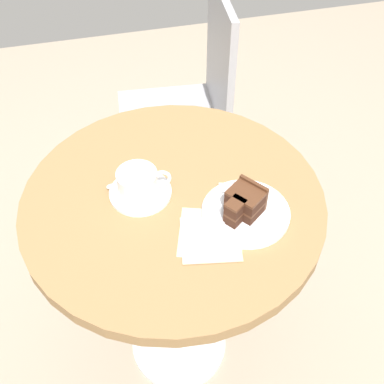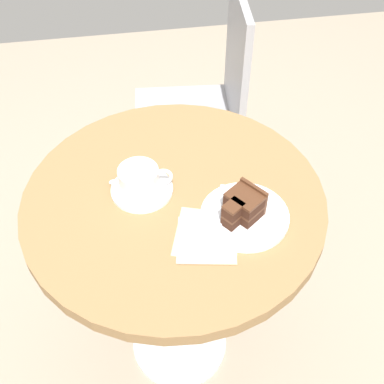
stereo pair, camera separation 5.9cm
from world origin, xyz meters
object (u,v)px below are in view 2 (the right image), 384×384
object	(u,v)px
fork	(223,201)
cake_plate	(245,216)
saucer	(142,190)
cake_slice	(243,205)
teaspoon	(120,189)
napkin	(207,237)
cafe_chair	(210,98)
coffee_cup	(140,180)

from	to	relation	value
fork	cake_plate	bearing A→B (deg)	-121.62
saucer	cake_slice	distance (m)	0.25
cake_slice	fork	world-z (taller)	cake_slice
fork	teaspoon	bearing A→B (deg)	88.79
saucer	napkin	bearing A→B (deg)	-52.28
cake_plate	cafe_chair	bearing A→B (deg)	84.54
teaspoon	cake_slice	bearing A→B (deg)	-140.76
cake_plate	fork	xyz separation A→B (m)	(-0.04, 0.05, 0.01)
fork	coffee_cup	bearing A→B (deg)	86.13
coffee_cup	cake_plate	world-z (taller)	coffee_cup
napkin	cafe_chair	size ratio (longest dim) A/B	0.19
saucer	coffee_cup	xyz separation A→B (m)	(-0.00, -0.00, 0.04)
cafe_chair	saucer	bearing A→B (deg)	-19.83
fork	cafe_chair	world-z (taller)	cafe_chair
cake_slice	napkin	xyz separation A→B (m)	(-0.09, -0.04, -0.04)
saucer	coffee_cup	world-z (taller)	coffee_cup
coffee_cup	napkin	world-z (taller)	coffee_cup
cake_plate	cake_slice	world-z (taller)	cake_slice
cake_plate	coffee_cup	bearing A→B (deg)	152.11
cake_plate	fork	distance (m)	0.06
cake_slice	napkin	size ratio (longest dim) A/B	0.60
cafe_chair	fork	bearing A→B (deg)	-3.72
saucer	cafe_chair	world-z (taller)	cafe_chair
cake_slice	fork	xyz separation A→B (m)	(-0.03, 0.05, -0.03)
teaspoon	cake_plate	world-z (taller)	teaspoon
teaspoon	cafe_chair	world-z (taller)	cafe_chair
cafe_chair	teaspoon	bearing A→B (deg)	-23.67
napkin	fork	bearing A→B (deg)	57.94
fork	saucer	bearing A→B (deg)	84.82
coffee_cup	napkin	xyz separation A→B (m)	(0.13, -0.16, -0.04)
saucer	napkin	size ratio (longest dim) A/B	0.83
saucer	cake_slice	bearing A→B (deg)	-29.55
cake_slice	napkin	world-z (taller)	cake_slice
fork	cafe_chair	size ratio (longest dim) A/B	0.14
napkin	coffee_cup	bearing A→B (deg)	128.96
fork	napkin	distance (m)	0.10
saucer	cafe_chair	size ratio (longest dim) A/B	0.16
cake_plate	cafe_chair	distance (m)	0.77
saucer	cake_plate	bearing A→B (deg)	-28.93
cake_plate	napkin	distance (m)	0.10
napkin	cafe_chair	world-z (taller)	cafe_chair
cake_slice	fork	bearing A→B (deg)	126.24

